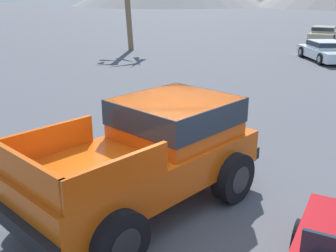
% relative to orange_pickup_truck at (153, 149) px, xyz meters
% --- Properties ---
extents(ground_plane, '(320.00, 320.00, 0.00)m').
position_rel_orange_pickup_truck_xyz_m(ground_plane, '(0.39, 0.08, -1.07)').
color(ground_plane, '#4C4C51').
extents(orange_pickup_truck, '(3.26, 5.02, 1.88)m').
position_rel_orange_pickup_truck_xyz_m(orange_pickup_truck, '(0.00, 0.00, 0.00)').
color(orange_pickup_truck, '#CC4C0C').
rests_on(orange_pickup_truck, ground_plane).
extents(parked_car_white, '(3.81, 4.74, 1.11)m').
position_rel_orange_pickup_truck_xyz_m(parked_car_white, '(0.76, 18.57, -0.49)').
color(parked_car_white, white).
rests_on(parked_car_white, ground_plane).
extents(parked_car_tan, '(2.03, 4.53, 1.15)m').
position_rel_orange_pickup_truck_xyz_m(parked_car_tan, '(-0.67, 28.82, -0.47)').
color(parked_car_tan, tan).
rests_on(parked_car_tan, ground_plane).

